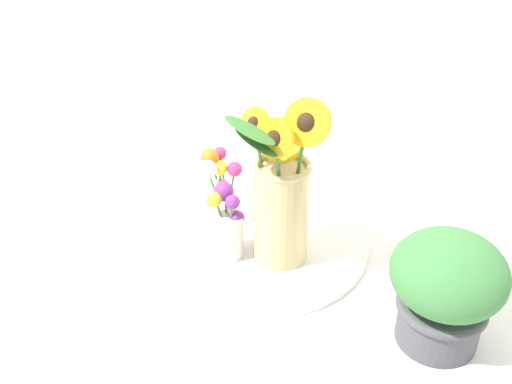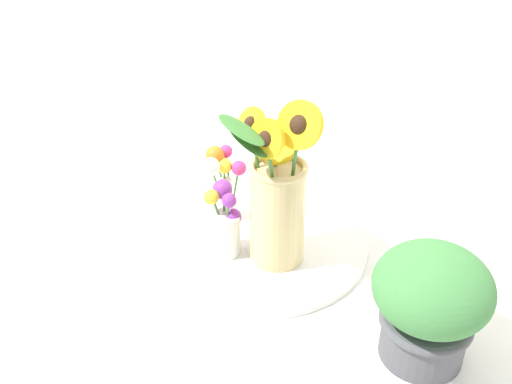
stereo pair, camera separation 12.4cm
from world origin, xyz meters
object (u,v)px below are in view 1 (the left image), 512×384
object	(u,v)px
mason_jar_sunflowers	(281,199)
potted_plant	(446,287)
serving_tray	(256,240)
vase_small_center	(227,226)
vase_bulb_right	(220,185)

from	to	relation	value
mason_jar_sunflowers	potted_plant	world-z (taller)	mason_jar_sunflowers
mason_jar_sunflowers	potted_plant	xyz separation A→B (m)	(0.35, -0.01, -0.04)
serving_tray	vase_small_center	distance (m)	0.11
vase_small_center	vase_bulb_right	xyz separation A→B (m)	(-0.09, 0.09, 0.02)
mason_jar_sunflowers	potted_plant	size ratio (longest dim) A/B	1.71
vase_bulb_right	vase_small_center	bearing A→B (deg)	-43.17
mason_jar_sunflowers	vase_bulb_right	xyz separation A→B (m)	(-0.18, 0.03, -0.05)
mason_jar_sunflowers	vase_bulb_right	bearing A→B (deg)	170.53
potted_plant	serving_tray	bearing A→B (deg)	175.34
vase_small_center	serving_tray	bearing A→B (deg)	81.04
vase_small_center	potted_plant	bearing A→B (deg)	5.91
serving_tray	mason_jar_sunflowers	xyz separation A→B (m)	(0.08, -0.02, 0.15)
mason_jar_sunflowers	vase_small_center	bearing A→B (deg)	-148.57
vase_small_center	mason_jar_sunflowers	bearing A→B (deg)	31.43
vase_small_center	vase_bulb_right	bearing A→B (deg)	136.83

